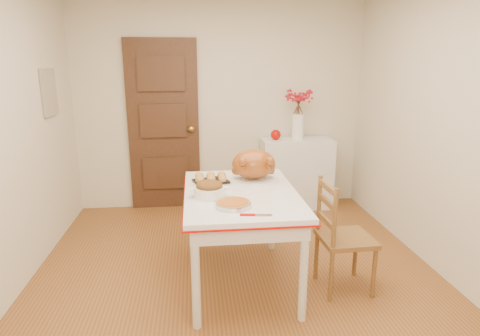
{
  "coord_description": "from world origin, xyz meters",
  "views": [
    {
      "loc": [
        -0.33,
        -3.0,
        1.79
      ],
      "look_at": [
        0.02,
        0.1,
        0.97
      ],
      "focal_mm": 30.4,
      "sensor_mm": 36.0,
      "label": 1
    }
  ],
  "objects": [
    {
      "name": "pie_server",
      "position": [
        0.06,
        -0.49,
        0.8
      ],
      "size": [
        0.22,
        0.09,
        0.01
      ],
      "primitive_type": null,
      "rotation": [
        0.0,
        0.0,
        -0.15
      ],
      "color": "silver",
      "rests_on": "kitchen_table"
    },
    {
      "name": "stuffing_dish",
      "position": [
        -0.23,
        -0.05,
        0.85
      ],
      "size": [
        0.35,
        0.31,
        0.12
      ],
      "primitive_type": null,
      "rotation": [
        0.0,
        0.0,
        0.24
      ],
      "color": "brown",
      "rests_on": "kitchen_table"
    },
    {
      "name": "wall_front",
      "position": [
        0.0,
        -2.0,
        1.25
      ],
      "size": [
        3.5,
        0.0,
        2.5
      ],
      "primitive_type": "cube",
      "color": "beige",
      "rests_on": "ground"
    },
    {
      "name": "floor",
      "position": [
        0.0,
        0.0,
        0.0
      ],
      "size": [
        3.5,
        4.0,
        0.0
      ],
      "primitive_type": "cube",
      "color": "brown",
      "rests_on": "ground"
    },
    {
      "name": "kitchen_table",
      "position": [
        0.02,
        0.05,
        0.4
      ],
      "size": [
        0.9,
        1.32,
        0.79
      ],
      "primitive_type": null,
      "color": "silver",
      "rests_on": "floor"
    },
    {
      "name": "carving_knife",
      "position": [
        -0.19,
        -0.15,
        0.8
      ],
      "size": [
        0.27,
        0.2,
        0.01
      ],
      "primitive_type": null,
      "rotation": [
        0.0,
        0.0,
        -0.55
      ],
      "color": "silver",
      "rests_on": "kitchen_table"
    },
    {
      "name": "sideboard",
      "position": [
        0.92,
        1.78,
        0.43
      ],
      "size": [
        0.87,
        0.39,
        0.87
      ],
      "primitive_type": "cube",
      "color": "white",
      "rests_on": "floor"
    },
    {
      "name": "shaker_pair",
      "position": [
        0.34,
        0.54,
        0.84
      ],
      "size": [
        0.1,
        0.04,
        0.09
      ],
      "primitive_type": null,
      "rotation": [
        0.0,
        0.0,
        0.02
      ],
      "color": "white",
      "rests_on": "kitchen_table"
    },
    {
      "name": "chair_oak",
      "position": [
        0.84,
        -0.15,
        0.46
      ],
      "size": [
        0.41,
        0.41,
        0.91
      ],
      "primitive_type": null,
      "rotation": [
        0.0,
        0.0,
        1.6
      ],
      "color": "brown",
      "rests_on": "floor"
    },
    {
      "name": "turkey_platter",
      "position": [
        0.17,
        0.32,
        0.93
      ],
      "size": [
        0.52,
        0.46,
        0.27
      ],
      "primitive_type": null,
      "rotation": [
        0.0,
        0.0,
        -0.31
      ],
      "color": "#83370E",
      "rests_on": "kitchen_table"
    },
    {
      "name": "wall_right",
      "position": [
        1.75,
        0.0,
        1.25
      ],
      "size": [
        0.0,
        4.0,
        2.5
      ],
      "primitive_type": "cube",
      "color": "beige",
      "rests_on": "ground"
    },
    {
      "name": "berry_vase",
      "position": [
        0.92,
        1.78,
        1.19
      ],
      "size": [
        0.33,
        0.33,
        0.64
      ],
      "primitive_type": null,
      "color": "white",
      "rests_on": "sideboard"
    },
    {
      "name": "photo_board",
      "position": [
        -1.73,
        1.2,
        1.5
      ],
      "size": [
        0.03,
        0.35,
        0.45
      ],
      "primitive_type": "cube",
      "color": "#B7B093",
      "rests_on": "ground"
    },
    {
      "name": "pumpkin_pie",
      "position": [
        -0.07,
        -0.29,
        0.82
      ],
      "size": [
        0.26,
        0.26,
        0.05
      ],
      "primitive_type": "cylinder",
      "rotation": [
        0.0,
        0.0,
        0.02
      ],
      "color": "#AD5319",
      "rests_on": "kitchen_table"
    },
    {
      "name": "rolls_tray",
      "position": [
        -0.2,
        0.33,
        0.83
      ],
      "size": [
        0.33,
        0.29,
        0.07
      ],
      "primitive_type": null,
      "rotation": [
        0.0,
        0.0,
        0.32
      ],
      "color": "#BE8D42",
      "rests_on": "kitchen_table"
    },
    {
      "name": "wall_back",
      "position": [
        0.0,
        2.0,
        1.25
      ],
      "size": [
        3.5,
        0.0,
        2.5
      ],
      "primitive_type": "cube",
      "color": "beige",
      "rests_on": "ground"
    },
    {
      "name": "drinking_glass",
      "position": [
        0.1,
        0.52,
        0.84
      ],
      "size": [
        0.07,
        0.07,
        0.1
      ],
      "primitive_type": "cylinder",
      "rotation": [
        0.0,
        0.0,
        0.23
      ],
      "color": "white",
      "rests_on": "kitchen_table"
    },
    {
      "name": "door_back",
      "position": [
        -0.7,
        1.97,
        1.03
      ],
      "size": [
        0.85,
        0.06,
        2.06
      ],
      "primitive_type": "cube",
      "color": "#322014",
      "rests_on": "ground"
    },
    {
      "name": "apple",
      "position": [
        0.65,
        1.78,
        0.93
      ],
      "size": [
        0.12,
        0.12,
        0.12
      ],
      "primitive_type": "sphere",
      "color": "#AF0700",
      "rests_on": "sideboard"
    }
  ]
}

